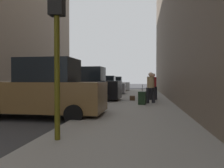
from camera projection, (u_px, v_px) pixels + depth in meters
name	position (u px, v px, depth m)	size (l,w,h in m)	color
ground_plane	(9.00, 110.00, 10.38)	(120.00, 120.00, 0.00)	#38383A
sidewalk	(135.00, 111.00, 9.52)	(4.00, 40.00, 0.15)	gray
parked_bronze_suv	(45.00, 91.00, 8.30)	(4.62, 2.09, 2.25)	brown
parked_black_suv	(85.00, 86.00, 13.99)	(4.66, 2.17, 2.25)	black
parked_gray_coupe	(103.00, 86.00, 20.02)	(4.25, 2.16, 1.79)	slate
parked_silver_sedan	(112.00, 84.00, 26.18)	(4.27, 2.19, 1.79)	#B7BABF
fire_hydrant	(119.00, 92.00, 17.14)	(0.42, 0.22, 0.70)	red
traffic_light	(57.00, 20.00, 4.73)	(0.32, 0.32, 3.60)	#514C0F
pedestrian_in_tan_coat	(151.00, 86.00, 12.14)	(0.53, 0.47, 1.71)	black
pedestrian_in_red_jacket	(153.00, 85.00, 14.04)	(0.52, 0.47, 1.71)	black
pedestrian_in_jeans	(151.00, 84.00, 15.62)	(0.52, 0.46, 1.71)	#728CB2
rolling_suitcase	(142.00, 98.00, 11.50)	(0.44, 0.61, 1.04)	black
duffel_bag	(132.00, 98.00, 13.78)	(0.32, 0.44, 0.28)	#472D19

